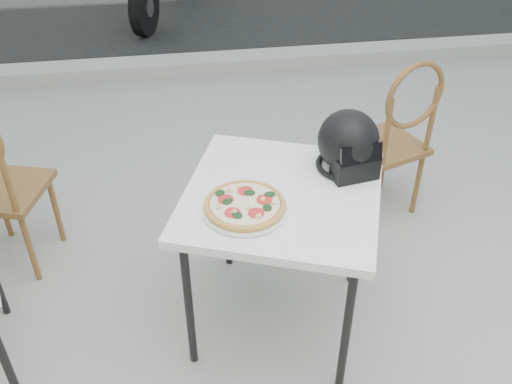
{
  "coord_description": "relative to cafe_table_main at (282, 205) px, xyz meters",
  "views": [
    {
      "loc": [
        -0.66,
        -1.64,
        2.06
      ],
      "look_at": [
        -0.39,
        0.1,
        0.78
      ],
      "focal_mm": 40.0,
      "sensor_mm": 36.0,
      "label": 1
    }
  ],
  "objects": [
    {
      "name": "cafe_chair_main",
      "position": [
        0.76,
        0.7,
        -0.12
      ],
      "size": [
        0.47,
        0.47,
        0.97
      ],
      "rotation": [
        0.0,
        0.0,
        3.48
      ],
      "color": "brown",
      "rests_on": "ground"
    },
    {
      "name": "pizza",
      "position": [
        -0.16,
        -0.1,
        0.1
      ],
      "size": [
        0.34,
        0.34,
        0.04
      ],
      "rotation": [
        0.0,
        0.0,
        -0.09
      ],
      "color": "tan",
      "rests_on": "plate"
    },
    {
      "name": "helmet",
      "position": [
        0.3,
        0.13,
        0.18
      ],
      "size": [
        0.29,
        0.3,
        0.26
      ],
      "rotation": [
        0.0,
        0.0,
        0.16
      ],
      "color": "black",
      "rests_on": "cafe_table_main"
    },
    {
      "name": "cafe_table_main",
      "position": [
        0.0,
        0.0,
        0.0
      ],
      "size": [
        0.99,
        0.99,
        0.73
      ],
      "rotation": [
        0.0,
        0.0,
        -0.36
      ],
      "color": "white",
      "rests_on": "ground"
    },
    {
      "name": "ground",
      "position": [
        0.28,
        -0.15,
        -0.66
      ],
      "size": [
        80.0,
        80.0,
        0.0
      ],
      "primitive_type": "plane",
      "color": "#A19D99",
      "rests_on": "ground"
    },
    {
      "name": "curb",
      "position": [
        0.28,
        2.85,
        -0.6
      ],
      "size": [
        30.0,
        0.25,
        0.12
      ],
      "primitive_type": "cube",
      "color": "#A09E96",
      "rests_on": "ground"
    },
    {
      "name": "plate",
      "position": [
        -0.16,
        -0.1,
        0.08
      ],
      "size": [
        0.43,
        0.43,
        0.02
      ],
      "rotation": [
        0.0,
        0.0,
        0.4
      ],
      "color": "white",
      "rests_on": "cafe_table_main"
    }
  ]
}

